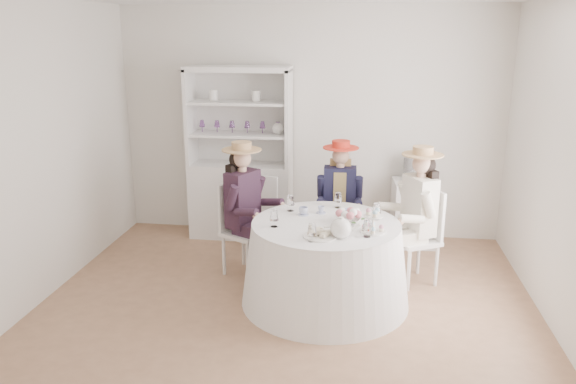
# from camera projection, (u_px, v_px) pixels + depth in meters

# --- Properties ---
(ground) EXTENTS (4.50, 4.50, 0.00)m
(ground) POSITION_uv_depth(u_px,v_px,m) (287.00, 306.00, 5.10)
(ground) COLOR #8D6446
(ground) RESTS_ON ground
(wall_back) EXTENTS (4.50, 0.00, 4.50)m
(wall_back) POSITION_uv_depth(u_px,v_px,m) (310.00, 124.00, 6.63)
(wall_back) COLOR silver
(wall_back) RESTS_ON ground
(wall_front) EXTENTS (4.50, 0.00, 4.50)m
(wall_front) POSITION_uv_depth(u_px,v_px,m) (232.00, 249.00, 2.82)
(wall_front) COLOR silver
(wall_front) RESTS_ON ground
(wall_left) EXTENTS (0.00, 4.50, 4.50)m
(wall_left) POSITION_uv_depth(u_px,v_px,m) (38.00, 153.00, 5.01)
(wall_left) COLOR silver
(wall_left) RESTS_ON ground
(wall_right) EXTENTS (0.00, 4.50, 4.50)m
(wall_right) POSITION_uv_depth(u_px,v_px,m) (568.00, 170.00, 4.43)
(wall_right) COLOR silver
(wall_right) RESTS_ON ground
(tea_table) EXTENTS (1.53, 1.53, 0.76)m
(tea_table) POSITION_uv_depth(u_px,v_px,m) (325.00, 263.00, 5.09)
(tea_table) COLOR white
(tea_table) RESTS_ON ground
(hutch) EXTENTS (1.35, 0.86, 2.02)m
(hutch) POSITION_uv_depth(u_px,v_px,m) (241.00, 178.00, 6.68)
(hutch) COLOR silver
(hutch) RESTS_ON ground
(side_table) EXTENTS (0.52, 0.52, 0.75)m
(side_table) POSITION_uv_depth(u_px,v_px,m) (413.00, 213.00, 6.50)
(side_table) COLOR silver
(side_table) RESTS_ON ground
(hatbox) EXTENTS (0.35, 0.35, 0.29)m
(hatbox) POSITION_uv_depth(u_px,v_px,m) (416.00, 169.00, 6.35)
(hatbox) COLOR black
(hatbox) RESTS_ON side_table
(guest_left) EXTENTS (0.58, 0.53, 1.37)m
(guest_left) POSITION_uv_depth(u_px,v_px,m) (245.00, 201.00, 5.58)
(guest_left) COLOR silver
(guest_left) RESTS_ON ground
(guest_mid) EXTENTS (0.48, 0.50, 1.32)m
(guest_mid) POSITION_uv_depth(u_px,v_px,m) (340.00, 194.00, 5.92)
(guest_mid) COLOR silver
(guest_mid) RESTS_ON ground
(guest_right) EXTENTS (0.58, 0.53, 1.37)m
(guest_right) POSITION_uv_depth(u_px,v_px,m) (417.00, 208.00, 5.37)
(guest_right) COLOR silver
(guest_right) RESTS_ON ground
(spare_chair) EXTENTS (0.45, 0.45, 0.89)m
(spare_chair) POSITION_uv_depth(u_px,v_px,m) (267.00, 209.00, 6.31)
(spare_chair) COLOR silver
(spare_chair) RESTS_ON ground
(teacup_a) EXTENTS (0.09, 0.09, 0.07)m
(teacup_a) POSITION_uv_depth(u_px,v_px,m) (303.00, 212.00, 5.18)
(teacup_a) COLOR white
(teacup_a) RESTS_ON tea_table
(teacup_b) EXTENTS (0.07, 0.07, 0.06)m
(teacup_b) POSITION_uv_depth(u_px,v_px,m) (321.00, 210.00, 5.24)
(teacup_b) COLOR white
(teacup_b) RESTS_ON tea_table
(teacup_c) EXTENTS (0.11, 0.11, 0.07)m
(teacup_c) POSITION_uv_depth(u_px,v_px,m) (349.00, 214.00, 5.12)
(teacup_c) COLOR white
(teacup_c) RESTS_ON tea_table
(flower_bowl) EXTENTS (0.22, 0.22, 0.05)m
(flower_bowl) POSITION_uv_depth(u_px,v_px,m) (350.00, 221.00, 4.96)
(flower_bowl) COLOR white
(flower_bowl) RESTS_ON tea_table
(flower_arrangement) EXTENTS (0.19, 0.19, 0.07)m
(flower_arrangement) POSITION_uv_depth(u_px,v_px,m) (350.00, 214.00, 4.94)
(flower_arrangement) COLOR #DC6E7B
(flower_arrangement) RESTS_ON tea_table
(table_teapot) EXTENTS (0.25, 0.18, 0.19)m
(table_teapot) POSITION_uv_depth(u_px,v_px,m) (341.00, 228.00, 4.61)
(table_teapot) COLOR white
(table_teapot) RESTS_ON tea_table
(sandwich_plate) EXTENTS (0.29, 0.29, 0.06)m
(sandwich_plate) POSITION_uv_depth(u_px,v_px,m) (320.00, 235.00, 4.64)
(sandwich_plate) COLOR white
(sandwich_plate) RESTS_ON tea_table
(cupcake_stand) EXTENTS (0.21, 0.21, 0.20)m
(cupcake_stand) POSITION_uv_depth(u_px,v_px,m) (373.00, 224.00, 4.74)
(cupcake_stand) COLOR white
(cupcake_stand) RESTS_ON tea_table
(stemware_set) EXTENTS (0.96, 1.01, 0.15)m
(stemware_set) POSITION_uv_depth(u_px,v_px,m) (326.00, 215.00, 4.96)
(stemware_set) COLOR white
(stemware_set) RESTS_ON tea_table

